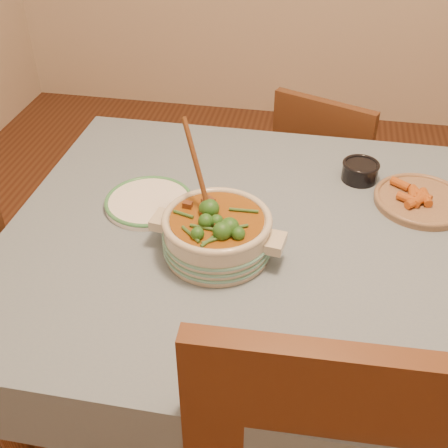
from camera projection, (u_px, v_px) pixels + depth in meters
name	position (u px, v px, depth m)	size (l,w,h in m)	color
floor	(313.00, 424.00, 1.82)	(4.50, 4.50, 0.00)	#4C2515
dining_table	(339.00, 271.00, 1.42)	(1.68, 1.08, 0.76)	brown
stew_casserole	(217.00, 231.00, 1.30)	(0.32, 0.28, 0.30)	beige
white_plate	(149.00, 202.00, 1.48)	(0.28, 0.28, 0.02)	white
condiment_bowl	(360.00, 170.00, 1.57)	(0.13, 0.13, 0.06)	black
fried_plate	(421.00, 199.00, 1.48)	(0.29, 0.29, 0.04)	#9F7758
chair_far	(326.00, 175.00, 2.18)	(0.49, 0.49, 0.80)	#5B311B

